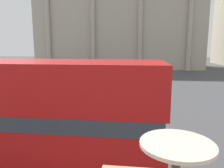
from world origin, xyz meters
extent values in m
cylinder|color=black|center=(0.54, 5.93, 0.48)|extent=(0.97, 0.22, 0.97)
cube|color=#B71414|center=(-3.36, 4.65, 1.38)|extent=(10.60, 2.55, 1.79)
cube|color=#2D3842|center=(-3.36, 4.65, 2.50)|extent=(10.38, 2.57, 0.45)
cube|color=#B71414|center=(-3.36, 4.65, 3.46)|extent=(10.60, 2.55, 1.47)
cylinder|color=beige|center=(1.44, -0.35, 3.88)|extent=(0.60, 0.60, 0.03)
cube|color=#B2A893|center=(-3.53, 50.30, 10.98)|extent=(35.65, 14.61, 21.97)
cylinder|color=#B2A893|center=(-17.79, 42.54, 9.34)|extent=(0.90, 0.90, 18.67)
cylinder|color=#B2A893|center=(-8.28, 42.54, 9.34)|extent=(0.90, 0.90, 18.67)
cylinder|color=#B2A893|center=(1.22, 42.54, 9.34)|extent=(0.90, 0.90, 18.67)
cylinder|color=#B2A893|center=(10.73, 42.54, 9.34)|extent=(0.90, 0.90, 18.67)
cylinder|color=black|center=(-3.85, 9.24, 1.91)|extent=(0.12, 0.12, 3.81)
cube|color=black|center=(-3.67, 9.24, 3.36)|extent=(0.20, 0.24, 0.70)
sphere|color=green|center=(-3.56, 9.24, 3.51)|extent=(0.14, 0.14, 0.14)
cylinder|color=black|center=(-0.36, 16.71, 1.80)|extent=(0.12, 0.12, 3.60)
cube|color=black|center=(-0.18, 16.71, 3.15)|extent=(0.20, 0.24, 0.70)
sphere|color=red|center=(-0.07, 16.71, 3.30)|extent=(0.14, 0.14, 0.14)
cylinder|color=black|center=(-4.92, 24.15, 1.62)|extent=(0.12, 0.12, 3.23)
cube|color=black|center=(-4.74, 24.15, 2.78)|extent=(0.20, 0.24, 0.70)
sphere|color=gold|center=(-4.63, 24.15, 2.93)|extent=(0.14, 0.14, 0.14)
cylinder|color=#282B33|center=(-4.23, 29.27, 0.40)|extent=(0.14, 0.14, 0.79)
cylinder|color=#282B33|center=(-4.05, 29.27, 0.40)|extent=(0.14, 0.14, 0.79)
cylinder|color=black|center=(-4.14, 29.27, 1.11)|extent=(0.32, 0.32, 0.63)
sphere|color=tan|center=(-4.14, 29.27, 1.53)|extent=(0.21, 0.21, 0.21)
cylinder|color=#282B33|center=(-5.51, 24.29, 0.39)|extent=(0.14, 0.14, 0.77)
cylinder|color=#282B33|center=(-5.33, 24.29, 0.39)|extent=(0.14, 0.14, 0.77)
cylinder|color=silver|center=(-5.42, 24.29, 1.08)|extent=(0.32, 0.32, 0.61)
sphere|color=tan|center=(-5.42, 24.29, 1.49)|extent=(0.21, 0.21, 0.21)
camera|label=1|loc=(1.12, -2.04, 4.65)|focal=35.00mm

